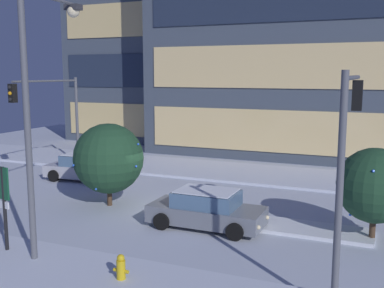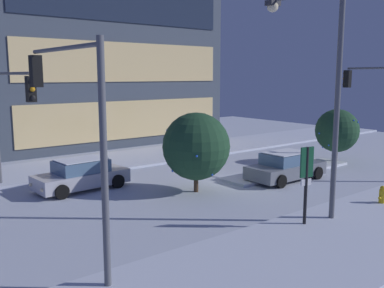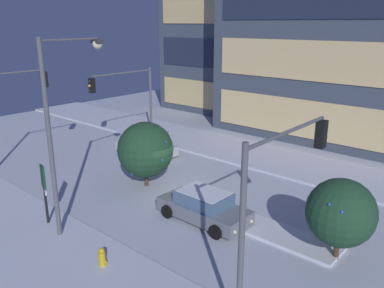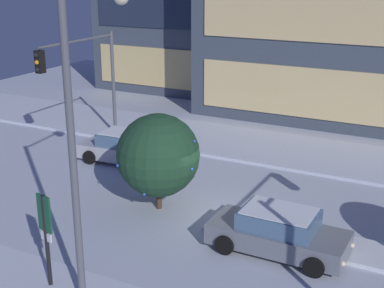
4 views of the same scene
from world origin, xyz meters
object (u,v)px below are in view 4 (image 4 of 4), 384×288
object	(u,v)px
traffic_light_corner_far_left	(84,70)
street_lamp_arched	(87,106)
decorated_tree_median	(158,155)
car_near	(278,232)
car_far	(126,148)
parking_info_sign	(46,230)

from	to	relation	value
traffic_light_corner_far_left	street_lamp_arched	size ratio (longest dim) A/B	0.68
traffic_light_corner_far_left	decorated_tree_median	world-z (taller)	traffic_light_corner_far_left
traffic_light_corner_far_left	car_near	bearing A→B (deg)	64.86
car_far	street_lamp_arched	xyz separation A→B (m)	(5.32, -9.34, 4.77)
traffic_light_corner_far_left	car_far	bearing A→B (deg)	74.11
car_near	car_far	xyz separation A→B (m)	(-9.22, 4.86, -0.00)
parking_info_sign	decorated_tree_median	world-z (taller)	decorated_tree_median
car_far	traffic_light_corner_far_left	distance (m)	4.50
street_lamp_arched	car_far	bearing A→B (deg)	23.24
street_lamp_arched	decorated_tree_median	xyz separation A→B (m)	(-1.27, 5.59, -3.31)
street_lamp_arched	parking_info_sign	distance (m)	3.86
car_far	street_lamp_arched	world-z (taller)	street_lamp_arched
parking_info_sign	traffic_light_corner_far_left	bearing A→B (deg)	45.24
traffic_light_corner_far_left	street_lamp_arched	distance (m)	13.12
street_lamp_arched	parking_info_sign	xyz separation A→B (m)	(-1.25, -0.60, -3.60)
car_far	street_lamp_arched	bearing A→B (deg)	116.13
parking_info_sign	car_far	bearing A→B (deg)	34.70
car_near	traffic_light_corner_far_left	size ratio (longest dim) A/B	0.79
car_near	decorated_tree_median	world-z (taller)	decorated_tree_median
parking_info_sign	decorated_tree_median	bearing A→B (deg)	12.57
car_far	parking_info_sign	distance (m)	10.81
traffic_light_corner_far_left	decorated_tree_median	distance (m)	8.51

